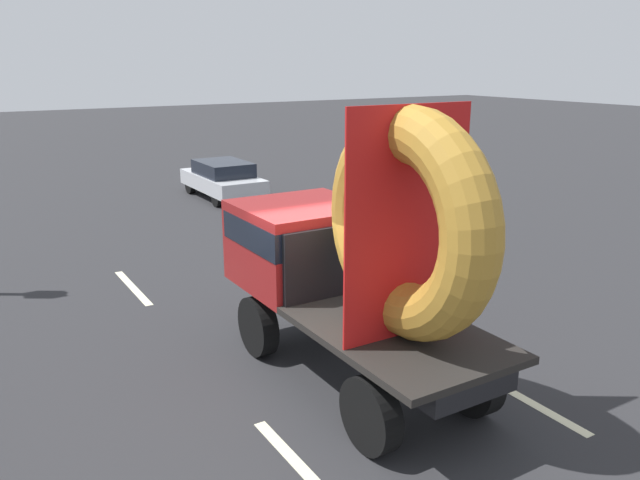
{
  "coord_description": "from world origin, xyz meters",
  "views": [
    {
      "loc": [
        -4.9,
        -7.42,
        4.68
      ],
      "look_at": [
        0.07,
        0.77,
        1.97
      ],
      "focal_mm": 35.66,
      "sensor_mm": 36.0,
      "label": 1
    }
  ],
  "objects": [
    {
      "name": "lane_dash_left_near",
      "position": [
        -1.7,
        -1.8,
        0.0
      ],
      "size": [
        0.16,
        2.46,
        0.01
      ],
      "primitive_type": "cube",
      "rotation": [
        0.0,
        0.0,
        1.57
      ],
      "color": "beige",
      "rests_on": "ground_plane"
    },
    {
      "name": "flatbed_truck",
      "position": [
        0.07,
        -0.07,
        1.97
      ],
      "size": [
        2.02,
        5.16,
        4.18
      ],
      "color": "black",
      "rests_on": "ground_plane"
    },
    {
      "name": "lane_dash_right_far",
      "position": [
        1.83,
        5.92,
        0.0
      ],
      "size": [
        0.16,
        2.46,
        0.01
      ],
      "primitive_type": "cube",
      "rotation": [
        0.0,
        0.0,
        1.57
      ],
      "color": "beige",
      "rests_on": "ground_plane"
    },
    {
      "name": "ground_plane",
      "position": [
        0.0,
        0.0,
        0.0
      ],
      "size": [
        120.0,
        120.0,
        0.0
      ],
      "primitive_type": "plane",
      "color": "#28282B"
    },
    {
      "name": "lane_dash_left_far",
      "position": [
        -1.7,
        5.59,
        0.0
      ],
      "size": [
        0.16,
        2.42,
        0.01
      ],
      "primitive_type": "cube",
      "rotation": [
        0.0,
        0.0,
        1.57
      ],
      "color": "beige",
      "rests_on": "ground_plane"
    },
    {
      "name": "lane_dash_right_near",
      "position": [
        1.83,
        -1.76,
        0.0
      ],
      "size": [
        0.16,
        2.65,
        0.01
      ],
      "primitive_type": "cube",
      "rotation": [
        0.0,
        0.0,
        1.57
      ],
      "color": "beige",
      "rests_on": "ground_plane"
    },
    {
      "name": "distant_sedan",
      "position": [
        3.6,
        13.18,
        0.69
      ],
      "size": [
        1.7,
        3.97,
        1.29
      ],
      "color": "black",
      "rests_on": "ground_plane"
    }
  ]
}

